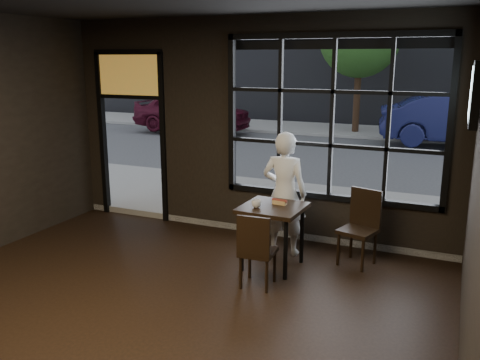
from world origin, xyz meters
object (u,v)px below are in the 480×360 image
at_px(man, 284,193).
at_px(chair_near, 258,249).
at_px(cafe_table, 272,236).
at_px(navy_car, 461,120).

bearing_deg(man, chair_near, 92.14).
bearing_deg(chair_near, cafe_table, -89.62).
distance_m(chair_near, navy_car, 11.19).
xyz_separation_m(cafe_table, man, (-0.03, 0.53, 0.43)).
height_order(cafe_table, chair_near, chair_near).
height_order(chair_near, navy_car, navy_car).
distance_m(cafe_table, man, 0.68).
height_order(man, navy_car, man).
bearing_deg(navy_car, cafe_table, 159.30).
relative_size(chair_near, navy_car, 0.20).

